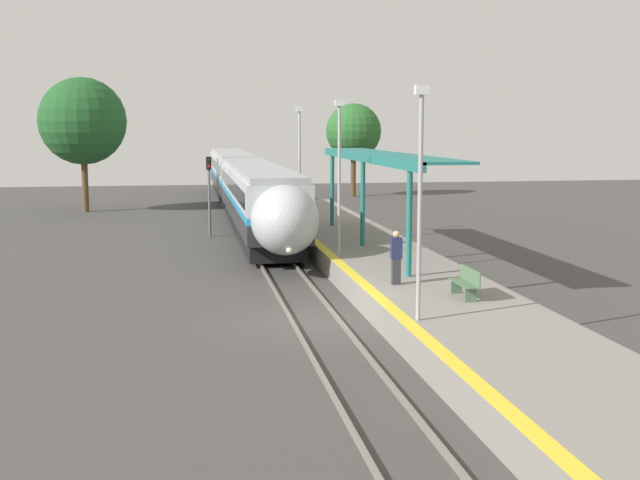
% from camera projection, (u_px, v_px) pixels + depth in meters
% --- Properties ---
extents(ground_plane, '(120.00, 120.00, 0.00)m').
position_uv_depth(ground_plane, '(315.00, 322.00, 24.57)').
color(ground_plane, '#423F3D').
extents(rail_left, '(0.08, 90.00, 0.15)m').
position_uv_depth(rail_left, '(291.00, 321.00, 24.44)').
color(rail_left, slate).
rests_on(rail_left, ground_plane).
extents(rail_right, '(0.08, 90.00, 0.15)m').
position_uv_depth(rail_right, '(338.00, 319.00, 24.68)').
color(rail_right, slate).
rests_on(rail_right, ground_plane).
extents(train, '(2.82, 48.94, 3.87)m').
position_uv_depth(train, '(243.00, 183.00, 53.75)').
color(train, black).
rests_on(train, ground_plane).
extents(platform_right, '(4.53, 64.00, 0.87)m').
position_uv_depth(platform_right, '(438.00, 304.00, 25.15)').
color(platform_right, gray).
rests_on(platform_right, ground_plane).
extents(platform_bench, '(0.44, 1.66, 0.89)m').
position_uv_depth(platform_bench, '(466.00, 282.00, 23.96)').
color(platform_bench, '#4C6B4C').
rests_on(platform_bench, platform_right).
extents(person_waiting, '(0.36, 0.23, 1.76)m').
position_uv_depth(person_waiting, '(396.00, 257.00, 25.89)').
color(person_waiting, '#333338').
rests_on(person_waiting, platform_right).
extents(railway_signal, '(0.28, 0.28, 4.35)m').
position_uv_depth(railway_signal, '(209.00, 188.00, 43.32)').
color(railway_signal, '#59595E').
rests_on(railway_signal, ground_plane).
extents(lamppost_near, '(0.36, 0.20, 6.12)m').
position_uv_depth(lamppost_near, '(420.00, 190.00, 20.71)').
color(lamppost_near, '#9E9EA3').
rests_on(lamppost_near, platform_right).
extents(lamppost_mid, '(0.36, 0.20, 6.12)m').
position_uv_depth(lamppost_mid, '(339.00, 168.00, 31.54)').
color(lamppost_mid, '#9E9EA3').
rests_on(lamppost_mid, platform_right).
extents(lamppost_far, '(0.36, 0.20, 6.12)m').
position_uv_depth(lamppost_far, '(300.00, 158.00, 42.37)').
color(lamppost_far, '#9E9EA3').
rests_on(lamppost_far, platform_right).
extents(station_canopy, '(2.02, 17.49, 3.97)m').
position_uv_depth(station_canopy, '(376.00, 159.00, 34.08)').
color(station_canopy, '#1E6B66').
rests_on(station_canopy, platform_right).
extents(background_tree_left, '(6.04, 6.04, 9.36)m').
position_uv_depth(background_tree_left, '(83.00, 121.00, 55.63)').
color(background_tree_left, brown).
rests_on(background_tree_left, ground_plane).
extents(background_tree_right, '(4.73, 4.73, 7.94)m').
position_uv_depth(background_tree_right, '(354.00, 132.00, 68.37)').
color(background_tree_right, brown).
rests_on(background_tree_right, ground_plane).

